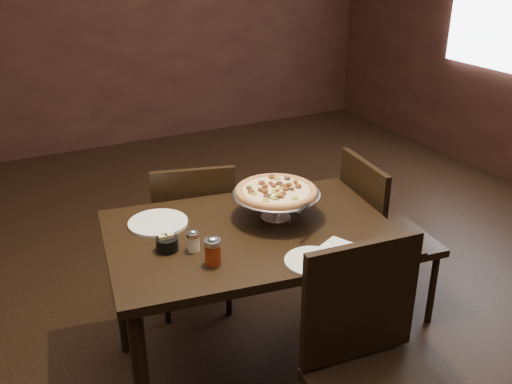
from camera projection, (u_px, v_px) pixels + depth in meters
name	position (u px, v px, depth m)	size (l,w,h in m)	color
room	(264.00, 78.00, 2.29)	(6.04, 7.04, 2.84)	black
dining_table	(251.00, 251.00, 2.50)	(1.33, 0.99, 0.77)	black
pizza_stand	(276.00, 191.00, 2.51)	(0.39, 0.39, 0.16)	silver
parmesan_shaker	(193.00, 241.00, 2.28)	(0.05, 0.05, 0.09)	beige
pepper_flake_shaker	(213.00, 251.00, 2.19)	(0.07, 0.07, 0.12)	maroon
packet_caddy	(167.00, 244.00, 2.29)	(0.09, 0.09, 0.07)	black
napkin_stack	(340.00, 251.00, 2.28)	(0.16, 0.16, 0.02)	white
plate_left	(158.00, 223.00, 2.51)	(0.26, 0.26, 0.01)	white
plate_near	(313.00, 261.00, 2.21)	(0.22, 0.22, 0.01)	white
serving_spatula	(302.00, 210.00, 2.35)	(0.14, 0.14, 0.02)	silver
chair_far	(193.00, 232.00, 3.03)	(0.51, 0.51, 0.89)	black
chair_near	(375.00, 369.00, 2.00)	(0.50, 0.50, 0.98)	black
chair_side	(380.00, 233.00, 2.99)	(0.48, 0.48, 0.92)	black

